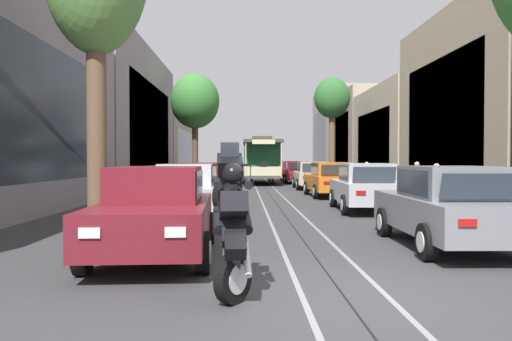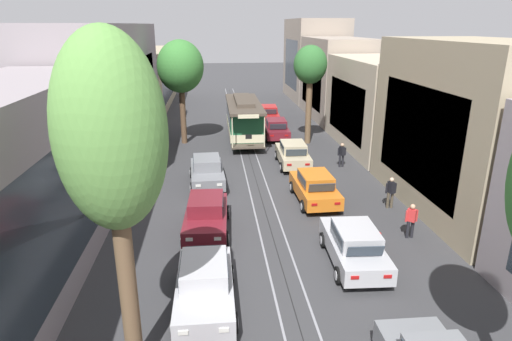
{
  "view_description": "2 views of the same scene",
  "coord_description": "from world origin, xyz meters",
  "px_view_note": "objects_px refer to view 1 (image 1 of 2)",
  "views": [
    {
      "loc": [
        -1.25,
        -6.19,
        1.71
      ],
      "look_at": [
        -0.56,
        22.26,
        1.07
      ],
      "focal_mm": 34.75,
      "sensor_mm": 36.0,
      "label": 1
    },
    {
      "loc": [
        -2.42,
        -4.14,
        8.76
      ],
      "look_at": [
        0.0,
        19.86,
        0.6
      ],
      "focal_mm": 30.34,
      "sensor_mm": 36.0,
      "label": 2
    }
  ],
  "objects_px": {
    "parked_car_silver_second_left": "(188,191)",
    "parked_car_grey_near_right": "(448,206)",
    "cable_car_trolley": "(261,160)",
    "pedestrian_on_right_pavement": "(417,178)",
    "motorcycle_with_rider": "(232,215)",
    "parked_car_maroon_near_left": "(156,211)",
    "parked_car_beige_fourth_right": "(311,175)",
    "pedestrian_crossing_far": "(436,182)",
    "pedestrian_on_left_pavement": "(367,174)",
    "fire_hydrant": "(397,196)",
    "parked_car_red_sixth_right": "(291,170)",
    "parked_car_silver_second_right": "(366,187)",
    "parked_car_maroon_fifth_right": "(297,172)",
    "parked_car_maroon_mid_left": "(203,182)",
    "parked_car_orange_mid_right": "(330,179)",
    "parked_car_grey_fourth_left": "(213,177)",
    "street_tree_kerb_right_second": "(332,101)",
    "street_tree_kerb_left_second": "(195,102)"
  },
  "relations": [
    {
      "from": "parked_car_grey_fourth_left",
      "to": "parked_car_silver_second_right",
      "type": "relative_size",
      "value": 1.0
    },
    {
      "from": "parked_car_beige_fourth_right",
      "to": "pedestrian_crossing_far",
      "type": "distance_m",
      "value": 10.95
    },
    {
      "from": "cable_car_trolley",
      "to": "pedestrian_on_left_pavement",
      "type": "distance_m",
      "value": 9.73
    },
    {
      "from": "parked_car_maroon_near_left",
      "to": "pedestrian_crossing_far",
      "type": "relative_size",
      "value": 2.81
    },
    {
      "from": "motorcycle_with_rider",
      "to": "fire_hydrant",
      "type": "xyz_separation_m",
      "value": [
        5.5,
        11.02,
        -0.59
      ]
    },
    {
      "from": "cable_car_trolley",
      "to": "pedestrian_on_right_pavement",
      "type": "xyz_separation_m",
      "value": [
        6.27,
        -14.53,
        -0.75
      ]
    },
    {
      "from": "parked_car_silver_second_left",
      "to": "parked_car_silver_second_right",
      "type": "bearing_deg",
      "value": 20.2
    },
    {
      "from": "pedestrian_on_right_pavement",
      "to": "pedestrian_crossing_far",
      "type": "relative_size",
      "value": 1.03
    },
    {
      "from": "cable_car_trolley",
      "to": "motorcycle_with_rider",
      "type": "xyz_separation_m",
      "value": [
        -1.4,
        -29.71,
        -0.65
      ]
    },
    {
      "from": "parked_car_silver_second_left",
      "to": "parked_car_grey_near_right",
      "type": "height_order",
      "value": "same"
    },
    {
      "from": "parked_car_maroon_near_left",
      "to": "parked_car_beige_fourth_right",
      "type": "relative_size",
      "value": 1.0
    },
    {
      "from": "parked_car_maroon_mid_left",
      "to": "parked_car_red_sixth_right",
      "type": "relative_size",
      "value": 1.0
    },
    {
      "from": "parked_car_silver_second_left",
      "to": "cable_car_trolley",
      "type": "height_order",
      "value": "cable_car_trolley"
    },
    {
      "from": "cable_car_trolley",
      "to": "parked_car_red_sixth_right",
      "type": "bearing_deg",
      "value": 65.42
    },
    {
      "from": "parked_car_grey_fourth_left",
      "to": "street_tree_kerb_left_second",
      "type": "relative_size",
      "value": 0.57
    },
    {
      "from": "pedestrian_on_left_pavement",
      "to": "fire_hydrant",
      "type": "relative_size",
      "value": 1.88
    },
    {
      "from": "street_tree_kerb_right_second",
      "to": "pedestrian_on_left_pavement",
      "type": "height_order",
      "value": "street_tree_kerb_right_second"
    },
    {
      "from": "motorcycle_with_rider",
      "to": "pedestrian_on_right_pavement",
      "type": "bearing_deg",
      "value": 63.17
    },
    {
      "from": "parked_car_maroon_mid_left",
      "to": "fire_hydrant",
      "type": "xyz_separation_m",
      "value": [
        6.95,
        -2.47,
        -0.38
      ]
    },
    {
      "from": "parked_car_maroon_near_left",
      "to": "cable_car_trolley",
      "type": "bearing_deg",
      "value": 84.13
    },
    {
      "from": "cable_car_trolley",
      "to": "pedestrian_on_right_pavement",
      "type": "relative_size",
      "value": 5.67
    },
    {
      "from": "parked_car_grey_near_right",
      "to": "parked_car_silver_second_right",
      "type": "height_order",
      "value": "same"
    },
    {
      "from": "parked_car_grey_fourth_left",
      "to": "parked_car_maroon_fifth_right",
      "type": "bearing_deg",
      "value": 61.73
    },
    {
      "from": "parked_car_maroon_near_left",
      "to": "parked_car_beige_fourth_right",
      "type": "xyz_separation_m",
      "value": [
        5.46,
        19.88,
        0.0
      ]
    },
    {
      "from": "parked_car_silver_second_left",
      "to": "street_tree_kerb_right_second",
      "type": "xyz_separation_m",
      "value": [
        7.71,
        19.95,
        4.96
      ]
    },
    {
      "from": "street_tree_kerb_right_second",
      "to": "cable_car_trolley",
      "type": "distance_m",
      "value": 6.57
    },
    {
      "from": "parked_car_silver_second_right",
      "to": "pedestrian_on_left_pavement",
      "type": "height_order",
      "value": "parked_car_silver_second_right"
    },
    {
      "from": "parked_car_red_sixth_right",
      "to": "motorcycle_with_rider",
      "type": "height_order",
      "value": "motorcycle_with_rider"
    },
    {
      "from": "parked_car_grey_fourth_left",
      "to": "parked_car_silver_second_right",
      "type": "height_order",
      "value": "same"
    },
    {
      "from": "parked_car_beige_fourth_right",
      "to": "street_tree_kerb_left_second",
      "type": "xyz_separation_m",
      "value": [
        -7.37,
        6.52,
        4.97
      ]
    },
    {
      "from": "parked_car_red_sixth_right",
      "to": "fire_hydrant",
      "type": "xyz_separation_m",
      "value": [
        1.33,
        -24.73,
        -0.38
      ]
    },
    {
      "from": "parked_car_grey_near_right",
      "to": "pedestrian_on_right_pavement",
      "type": "bearing_deg",
      "value": 73.29
    },
    {
      "from": "parked_car_maroon_fifth_right",
      "to": "pedestrian_crossing_far",
      "type": "bearing_deg",
      "value": -79.54
    },
    {
      "from": "parked_car_orange_mid_right",
      "to": "parked_car_maroon_near_left",
      "type": "bearing_deg",
      "value": -111.68
    },
    {
      "from": "street_tree_kerb_right_second",
      "to": "pedestrian_crossing_far",
      "type": "bearing_deg",
      "value": -86.32
    },
    {
      "from": "parked_car_red_sixth_right",
      "to": "pedestrian_on_right_pavement",
      "type": "xyz_separation_m",
      "value": [
        3.51,
        -20.57,
        0.11
      ]
    },
    {
      "from": "parked_car_orange_mid_right",
      "to": "parked_car_beige_fourth_right",
      "type": "bearing_deg",
      "value": 90.26
    },
    {
      "from": "parked_car_silver_second_left",
      "to": "parked_car_maroon_mid_left",
      "type": "distance_m",
      "value": 5.44
    },
    {
      "from": "parked_car_red_sixth_right",
      "to": "fire_hydrant",
      "type": "height_order",
      "value": "parked_car_red_sixth_right"
    },
    {
      "from": "pedestrian_crossing_far",
      "to": "parked_car_red_sixth_right",
      "type": "bearing_deg",
      "value": 97.47
    },
    {
      "from": "parked_car_maroon_near_left",
      "to": "parked_car_beige_fourth_right",
      "type": "bearing_deg",
      "value": 74.66
    },
    {
      "from": "parked_car_beige_fourth_right",
      "to": "parked_car_maroon_fifth_right",
      "type": "bearing_deg",
      "value": 90.43
    },
    {
      "from": "parked_car_red_sixth_right",
      "to": "parked_car_beige_fourth_right",
      "type": "bearing_deg",
      "value": -90.41
    },
    {
      "from": "parked_car_maroon_mid_left",
      "to": "parked_car_orange_mid_right",
      "type": "bearing_deg",
      "value": 27.38
    },
    {
      "from": "motorcycle_with_rider",
      "to": "pedestrian_crossing_far",
      "type": "relative_size",
      "value": 1.24
    },
    {
      "from": "parked_car_silver_second_left",
      "to": "parked_car_maroon_fifth_right",
      "type": "height_order",
      "value": "same"
    },
    {
      "from": "parked_car_silver_second_right",
      "to": "pedestrian_on_left_pavement",
      "type": "distance_m",
      "value": 12.15
    },
    {
      "from": "parked_car_silver_second_right",
      "to": "fire_hydrant",
      "type": "height_order",
      "value": "parked_car_silver_second_right"
    },
    {
      "from": "parked_car_silver_second_right",
      "to": "pedestrian_crossing_far",
      "type": "xyz_separation_m",
      "value": [
        3.1,
        1.86,
        0.08
      ]
    },
    {
      "from": "motorcycle_with_rider",
      "to": "pedestrian_on_left_pavement",
      "type": "relative_size",
      "value": 1.23
    }
  ]
}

